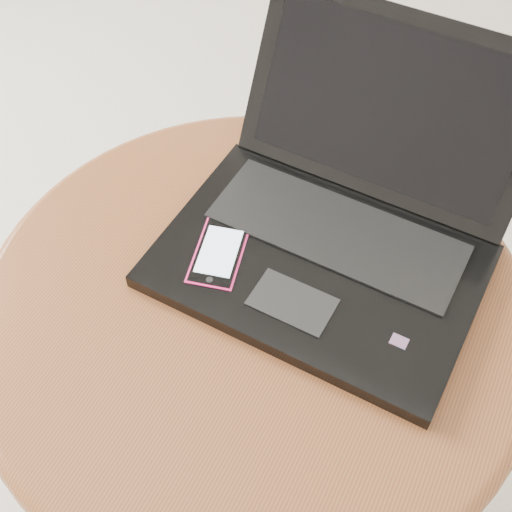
% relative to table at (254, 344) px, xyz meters
% --- Properties ---
extents(table, '(0.69, 0.69, 0.55)m').
position_rel_table_xyz_m(table, '(0.00, 0.00, 0.00)').
color(table, '#593017').
rests_on(table, ground).
extents(laptop, '(0.40, 0.40, 0.24)m').
position_rel_table_xyz_m(laptop, '(0.06, 0.12, 0.16)').
color(laptop, black).
rests_on(laptop, table).
extents(phone_black, '(0.09, 0.13, 0.01)m').
position_rel_table_xyz_m(phone_black, '(-0.07, 0.02, 0.12)').
color(phone_black, black).
rests_on(phone_black, table).
extents(phone_pink, '(0.08, 0.12, 0.01)m').
position_rel_table_xyz_m(phone_pink, '(-0.06, 0.03, 0.13)').
color(phone_pink, '#FF2677').
rests_on(phone_pink, phone_black).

